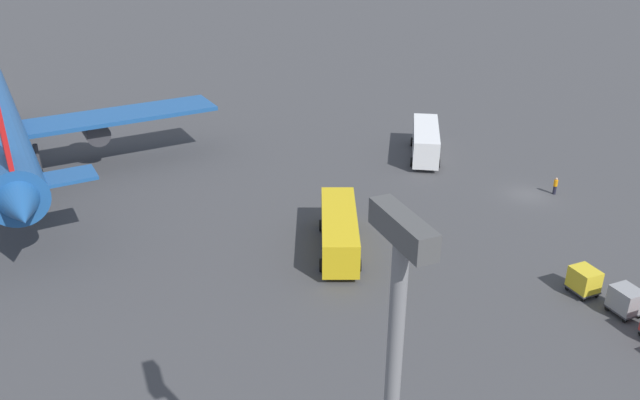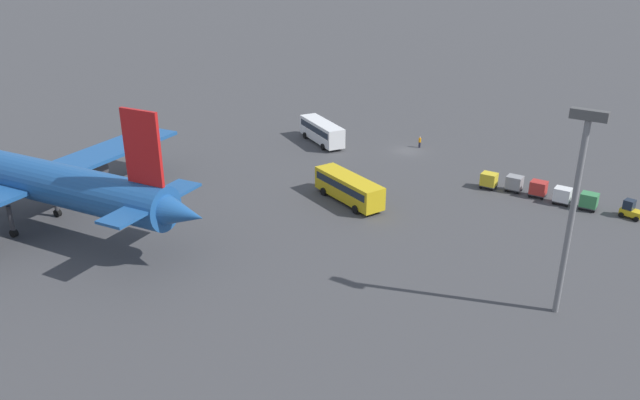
% 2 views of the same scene
% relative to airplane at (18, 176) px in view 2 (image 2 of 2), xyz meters
% --- Properties ---
extents(ground_plane, '(600.00, 600.00, 0.00)m').
position_rel_airplane_xyz_m(ground_plane, '(-24.17, -47.11, -5.81)').
color(ground_plane, '#424244').
extents(airplane, '(50.60, 43.99, 15.47)m').
position_rel_airplane_xyz_m(airplane, '(0.00, 0.00, 0.00)').
color(airplane, '#1E5193').
rests_on(airplane, ground).
extents(shuttle_bus_near, '(10.44, 7.65, 3.37)m').
position_rel_airplane_xyz_m(shuttle_bus_near, '(-11.22, -43.23, -3.80)').
color(shuttle_bus_near, white).
rests_on(shuttle_bus_near, ground).
extents(shuttle_bus_far, '(10.94, 6.66, 3.22)m').
position_rel_airplane_xyz_m(shuttle_bus_far, '(-26.85, -25.65, -3.88)').
color(shuttle_bus_far, gold).
rests_on(shuttle_bus_far, ground).
extents(baggage_tug, '(2.62, 2.06, 2.10)m').
position_rel_airplane_xyz_m(baggage_tug, '(-56.29, -39.78, -4.87)').
color(baggage_tug, gold).
rests_on(baggage_tug, ground).
extents(worker_person, '(0.38, 0.38, 1.74)m').
position_rel_airplane_xyz_m(worker_person, '(-24.96, -49.64, -4.94)').
color(worker_person, '#1E1E2D').
rests_on(worker_person, ground).
extents(cargo_cart_green, '(2.01, 1.70, 2.06)m').
position_rel_airplane_xyz_m(cargo_cart_green, '(-51.76, -39.39, -4.62)').
color(cargo_cart_green, '#38383D').
rests_on(cargo_cart_green, ground).
extents(cargo_cart_white, '(2.01, 1.70, 2.06)m').
position_rel_airplane_xyz_m(cargo_cart_white, '(-48.71, -39.38, -4.62)').
color(cargo_cart_white, '#38383D').
rests_on(cargo_cart_white, ground).
extents(cargo_cart_red, '(2.01, 1.70, 2.06)m').
position_rel_airplane_xyz_m(cargo_cart_red, '(-45.66, -39.97, -4.62)').
color(cargo_cart_red, '#38383D').
rests_on(cargo_cart_red, ground).
extents(cargo_cart_grey, '(2.01, 1.70, 2.06)m').
position_rel_airplane_xyz_m(cargo_cart_grey, '(-42.61, -40.12, -4.62)').
color(cargo_cart_grey, '#38383D').
rests_on(cargo_cart_grey, ground).
extents(cargo_cart_yellow, '(2.01, 1.70, 2.06)m').
position_rel_airplane_xyz_m(cargo_cart_yellow, '(-39.56, -39.35, -4.62)').
color(cargo_cart_yellow, '#38383D').
rests_on(cargo_cart_yellow, ground).
extents(light_pole, '(2.80, 0.70, 17.96)m').
position_rel_airplane_xyz_m(light_pole, '(-54.37, -15.04, 5.17)').
color(light_pole, slate).
rests_on(light_pole, ground).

